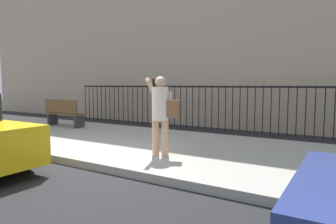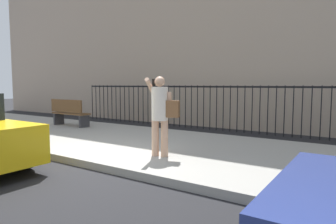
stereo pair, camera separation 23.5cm
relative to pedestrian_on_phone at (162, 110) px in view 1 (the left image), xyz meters
The scene contains 5 objects.
ground_plane 2.07m from the pedestrian_on_phone, 139.65° to the right, with size 60.00×60.00×0.00m, color black.
sidewalk 1.99m from the pedestrian_on_phone, 141.51° to the left, with size 28.00×4.40×0.15m, color #9E9B93.
iron_fence 4.95m from the pedestrian_on_phone, 105.69° to the left, with size 12.03×0.04×1.60m.
pedestrian_on_phone is the anchor object (origin of this frame).
street_bench 5.67m from the pedestrian_on_phone, 160.64° to the left, with size 1.60×0.45×0.95m.
Camera 1 is at (4.64, -3.96, 1.62)m, focal length 32.01 mm.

